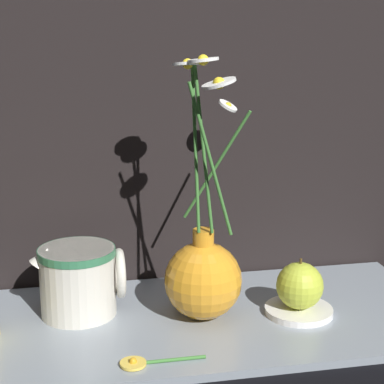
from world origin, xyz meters
name	(u,v)px	position (x,y,z in m)	size (l,w,h in m)	color
ground_plane	(187,325)	(0.00, 0.00, 0.00)	(6.00, 6.00, 0.00)	black
shelf	(187,321)	(0.00, 0.00, 0.01)	(0.82, 0.34, 0.01)	gray
vase_with_flowers	(204,274)	(0.03, 0.00, 0.08)	(0.14, 0.20, 0.41)	orange
ceramic_pitcher	(79,278)	(-0.16, 0.05, 0.07)	(0.15, 0.12, 0.12)	beige
saucer_plate	(299,310)	(0.18, -0.02, 0.02)	(0.11, 0.11, 0.01)	white
orange_fruit	(300,286)	(0.18, -0.02, 0.06)	(0.07, 0.07, 0.08)	#B7C638
loose_daisy	(143,362)	(-0.09, -0.13, 0.02)	(0.12, 0.04, 0.01)	#3D7A33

